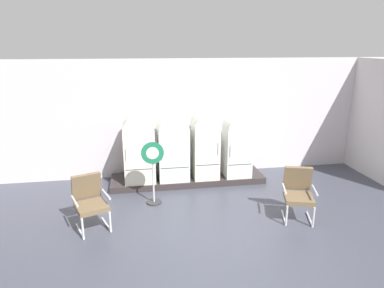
# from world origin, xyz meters

# --- Properties ---
(ground) EXTENTS (12.00, 10.00, 0.05)m
(ground) POSITION_xyz_m (0.00, 0.00, -0.03)
(ground) COLOR #3C3F4B
(back_wall) EXTENTS (11.76, 0.12, 2.94)m
(back_wall) POSITION_xyz_m (0.00, 3.66, 1.48)
(back_wall) COLOR silver
(back_wall) RESTS_ON ground
(side_wall_right) EXTENTS (0.16, 2.20, 2.94)m
(side_wall_right) POSITION_xyz_m (4.66, 2.47, 1.46)
(side_wall_right) COLOR silver
(side_wall_right) RESTS_ON ground
(display_plinth) EXTENTS (3.72, 0.95, 0.15)m
(display_plinth) POSITION_xyz_m (0.00, 3.02, 0.07)
(display_plinth) COLOR #322B2B
(display_plinth) RESTS_ON ground
(refrigerator_0) EXTENTS (0.71, 0.71, 1.60)m
(refrigerator_0) POSITION_xyz_m (-1.16, 2.93, 1.00)
(refrigerator_0) COLOR silver
(refrigerator_0) RESTS_ON display_plinth
(refrigerator_1) EXTENTS (0.71, 0.70, 1.57)m
(refrigerator_1) POSITION_xyz_m (-0.36, 2.93, 0.98)
(refrigerator_1) COLOR silver
(refrigerator_1) RESTS_ON display_plinth
(refrigerator_2) EXTENTS (0.60, 0.69, 1.60)m
(refrigerator_2) POSITION_xyz_m (0.41, 2.92, 1.00)
(refrigerator_2) COLOR silver
(refrigerator_2) RESTS_ON display_plinth
(refrigerator_3) EXTENTS (0.63, 0.64, 1.49)m
(refrigerator_3) POSITION_xyz_m (1.20, 2.89, 0.94)
(refrigerator_3) COLOR silver
(refrigerator_3) RESTS_ON display_plinth
(armchair_left) EXTENTS (0.74, 0.80, 1.00)m
(armchair_left) POSITION_xyz_m (-2.09, 1.16, 0.54)
(armchair_left) COLOR silver
(armchair_left) RESTS_ON ground
(armchair_right) EXTENTS (0.71, 0.78, 1.00)m
(armchair_right) POSITION_xyz_m (1.83, 0.88, 0.54)
(armchair_right) COLOR silver
(armchair_right) RESTS_ON ground
(sign_stand) EXTENTS (0.47, 0.32, 1.36)m
(sign_stand) POSITION_xyz_m (-0.89, 1.95, 0.67)
(sign_stand) COLOR #2D2D30
(sign_stand) RESTS_ON ground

